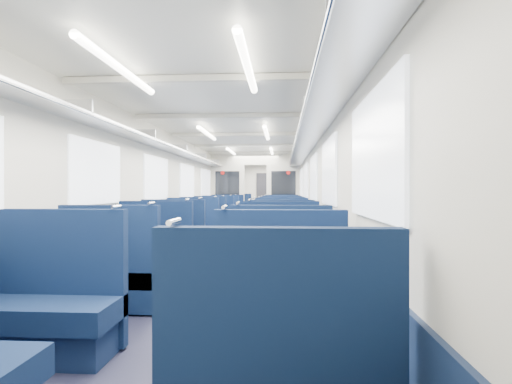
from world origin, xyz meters
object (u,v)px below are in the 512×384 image
Objects in this scene: seat_4 at (115,277)px; seat_16 at (221,222)px; end_door at (264,194)px; seat_14 at (213,226)px; bulkhead at (255,189)px; seat_15 at (282,227)px; seat_7 at (281,259)px; seat_19 at (282,219)px; seat_23 at (282,213)px; seat_18 at (227,219)px; seat_10 at (191,237)px; seat_8 at (176,246)px; seat_12 at (204,231)px; seat_17 at (282,223)px; seat_11 at (282,238)px; seat_9 at (281,247)px; seat_21 at (282,215)px; seat_20 at (235,215)px; seat_22 at (238,213)px; seat_2 at (53,309)px; seat_6 at (153,257)px; seat_13 at (282,231)px; seat_5 at (281,278)px; seat_3 at (280,314)px.

seat_4 is 1.00× the size of seat_16.
end_door is 8.00m from seat_16.
seat_14 is at bearing 90.00° from seat_4.
bulkhead is 3.18m from seat_15.
seat_14 is at bearing 110.33° from seat_7.
seat_7 and seat_19 have the same top height.
seat_19 is at bearing -90.00° from seat_23.
seat_15 and seat_18 have the same top height.
seat_10 and seat_18 have the same top height.
seat_8 is 1.00× the size of seat_12.
seat_14 is 1.00× the size of seat_17.
seat_16 is at bearing 114.89° from seat_11.
seat_7 is at bearing -90.00° from seat_9.
seat_21 is (0.00, 1.94, 0.00)m from seat_19.
seat_18 and seat_19 have the same top height.
bulkhead reaches higher than seat_20.
seat_12 is at bearing -107.10° from seat_21.
seat_16 is at bearing -116.93° from bulkhead.
seat_18 is 2.48m from seat_21.
seat_20 is at bearing 118.68° from bulkhead.
seat_11 is 1.00× the size of seat_22.
seat_4 and seat_12 have the same top height.
seat_15 is at bearing 90.00° from seat_7.
seat_18 and seat_20 have the same top height.
seat_17 is (1.66, 7.89, 0.00)m from seat_2.
seat_17 is 1.00× the size of seat_23.
seat_20 is at bearing 90.00° from seat_12.
seat_2 and seat_16 have the same top height.
seat_7 is at bearing -64.04° from seat_12.
bulkhead is 2.55× the size of seat_6.
seat_2 is at bearing -106.19° from seat_13.
end_door is at bearing 102.66° from seat_23.
seat_13 is (0.00, 4.53, 0.00)m from seat_5.
seat_3 is 1.00× the size of seat_14.
seat_16 is 1.00× the size of seat_21.
seat_6 and seat_8 have the same top height.
seat_7 is at bearing 54.09° from seat_2.
seat_18 is at bearing 90.00° from seat_4.
seat_4 and seat_15 have the same top height.
seat_2 and seat_9 have the same top height.
seat_10 is at bearing -90.00° from seat_22.
seat_6 is 1.00× the size of seat_15.
end_door is 1.82× the size of seat_16.
bulkhead reaches higher than seat_13.
seat_3 is 1.98m from seat_4.
seat_4 is at bearing -98.41° from seat_23.
seat_16 is (-1.66, 8.08, 0.00)m from seat_3.
seat_13 is at bearing -90.00° from seat_23.
bulkhead is at bearing 114.46° from seat_17.
seat_2 is 11.24m from seat_20.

